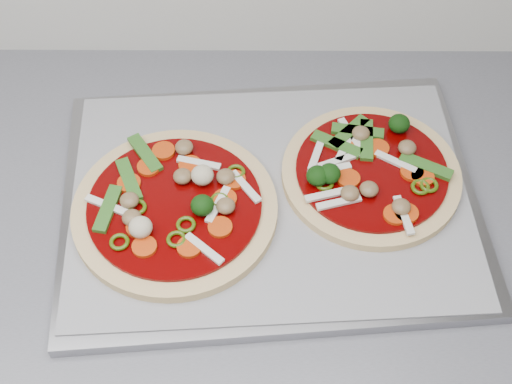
{
  "coord_description": "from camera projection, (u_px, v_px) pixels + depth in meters",
  "views": [
    {
      "loc": [
        -0.55,
        0.9,
        1.52
      ],
      "look_at": [
        -0.56,
        1.35,
        0.93
      ],
      "focal_mm": 50.0,
      "sensor_mm": 36.0,
      "label": 1
    }
  ],
  "objects": [
    {
      "name": "pizza_left",
      "position": [
        175.0,
        207.0,
        0.74
      ],
      "size": [
        0.22,
        0.22,
        0.04
      ],
      "rotation": [
        0.0,
        0.0,
        0.04
      ],
      "color": "#D7B07A",
      "rests_on": "parchment"
    },
    {
      "name": "pizza_right",
      "position": [
        370.0,
        172.0,
        0.77
      ],
      "size": [
        0.23,
        0.23,
        0.03
      ],
      "rotation": [
        0.0,
        0.0,
        0.21
      ],
      "color": "#D7B07A",
      "rests_on": "parchment"
    },
    {
      "name": "parchment",
      "position": [
        270.0,
        195.0,
        0.76
      ],
      "size": [
        0.44,
        0.33,
        0.0
      ],
      "primitive_type": "cube",
      "rotation": [
        0.0,
        0.0,
        0.06
      ],
      "color": "#9C9CA1",
      "rests_on": "baking_tray"
    },
    {
      "name": "baking_tray",
      "position": [
        270.0,
        199.0,
        0.77
      ],
      "size": [
        0.47,
        0.36,
        0.01
      ],
      "primitive_type": "cube",
      "rotation": [
        0.0,
        0.0,
        0.09
      ],
      "color": "gray",
      "rests_on": "countertop"
    }
  ]
}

